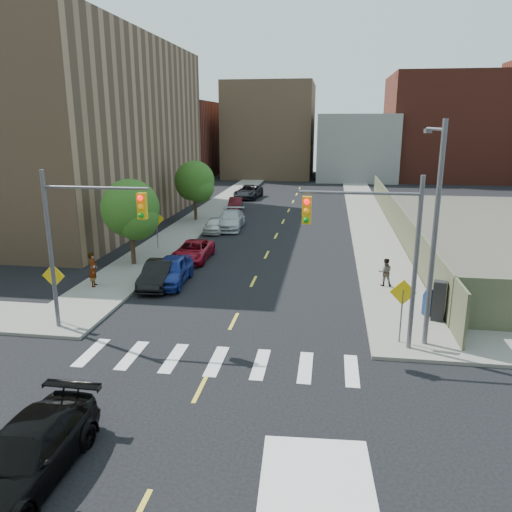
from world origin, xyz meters
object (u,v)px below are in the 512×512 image
(parked_car_blue, at_px, (171,270))
(parked_car_white, at_px, (214,225))
(black_sedan, at_px, (26,454))
(mailbox, at_px, (429,302))
(parked_car_red, at_px, (193,251))
(pedestrian_east, at_px, (385,272))
(pedestrian_west, at_px, (93,269))
(parked_car_black, at_px, (159,274))
(parked_car_grey, at_px, (248,192))
(parked_car_silver, at_px, (230,220))
(payphone, at_px, (439,301))
(parked_car_maroon, at_px, (236,204))

(parked_car_blue, height_order, parked_car_white, parked_car_blue)
(black_sedan, bearing_deg, mailbox, 47.27)
(parked_car_red, height_order, pedestrian_east, pedestrian_east)
(black_sedan, bearing_deg, parked_car_blue, 95.41)
(parked_car_white, bearing_deg, black_sedan, -88.61)
(pedestrian_west, bearing_deg, pedestrian_east, -96.01)
(pedestrian_west, bearing_deg, parked_car_blue, -84.00)
(parked_car_blue, distance_m, parked_car_black, 0.75)
(parked_car_grey, bearing_deg, parked_car_silver, -80.09)
(parked_car_red, bearing_deg, parked_car_blue, -88.96)
(parked_car_red, relative_size, parked_car_grey, 0.82)
(parked_car_blue, height_order, black_sedan, parked_car_blue)
(parked_car_grey, bearing_deg, parked_car_red, -82.52)
(parked_car_blue, height_order, pedestrian_east, pedestrian_east)
(parked_car_grey, xyz_separation_m, mailbox, (14.43, -36.07, -0.02))
(parked_car_black, relative_size, black_sedan, 0.84)
(parked_car_white, height_order, pedestrian_east, pedestrian_east)
(parked_car_white, height_order, parked_car_grey, parked_car_grey)
(mailbox, height_order, payphone, payphone)
(parked_car_red, bearing_deg, parked_car_white, 93.70)
(parked_car_maroon, height_order, black_sedan, black_sedan)
(parked_car_black, bearing_deg, parked_car_silver, 82.83)
(pedestrian_east, bearing_deg, parked_car_white, -46.44)
(parked_car_black, bearing_deg, parked_car_blue, 40.73)
(black_sedan, bearing_deg, parked_car_grey, 93.33)
(parked_car_black, bearing_deg, parked_car_white, 86.59)
(parked_car_silver, bearing_deg, parked_car_grey, 91.78)
(black_sedan, height_order, pedestrian_east, pedestrian_east)
(parked_car_black, xyz_separation_m, parked_car_red, (0.43, 5.51, -0.07))
(parked_car_white, distance_m, parked_car_grey, 19.30)
(parked_car_silver, height_order, pedestrian_west, pedestrian_west)
(parked_car_blue, bearing_deg, black_sedan, -87.32)
(parked_car_black, relative_size, mailbox, 3.40)
(parked_car_black, bearing_deg, pedestrian_west, -168.23)
(mailbox, bearing_deg, payphone, -81.40)
(payphone, bearing_deg, black_sedan, -119.65)
(parked_car_grey, distance_m, mailbox, 38.85)
(parked_car_white, bearing_deg, parked_car_black, -91.91)
(pedestrian_east, bearing_deg, mailbox, 110.19)
(black_sedan, height_order, pedestrian_west, pedestrian_west)
(pedestrian_west, bearing_deg, parked_car_red, -45.34)
(parked_car_blue, distance_m, parked_car_grey, 32.90)
(parked_car_red, distance_m, mailbox, 15.84)
(black_sedan, height_order, mailbox, black_sedan)
(parked_car_red, height_order, parked_car_white, parked_car_red)
(pedestrian_west, relative_size, pedestrian_east, 1.23)
(parked_car_white, xyz_separation_m, black_sedan, (2.02, -29.62, 0.13))
(parked_car_grey, height_order, pedestrian_west, pedestrian_west)
(parked_car_red, bearing_deg, parked_car_maroon, 92.37)
(parked_car_black, height_order, pedestrian_east, pedestrian_east)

